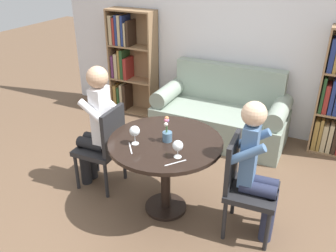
{
  "coord_description": "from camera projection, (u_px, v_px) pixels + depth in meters",
  "views": [
    {
      "loc": [
        1.22,
        -2.45,
        2.28
      ],
      "look_at": [
        0.0,
        0.05,
        0.87
      ],
      "focal_mm": 38.0,
      "sensor_mm": 36.0,
      "label": 1
    }
  ],
  "objects": [
    {
      "name": "couch",
      "position": [
        221.0,
        116.0,
        4.63
      ],
      "size": [
        1.67,
        0.8,
        0.92
      ],
      "color": "gray",
      "rests_on": "ground_plane"
    },
    {
      "name": "flower_vase",
      "position": [
        167.0,
        133.0,
        3.08
      ],
      "size": [
        0.09,
        0.09,
        0.24
      ],
      "color": "slate",
      "rests_on": "round_table"
    },
    {
      "name": "chair_right",
      "position": [
        244.0,
        183.0,
        3.0
      ],
      "size": [
        0.45,
        0.45,
        0.9
      ],
      "rotation": [
        0.0,
        0.0,
        1.64
      ],
      "color": "#232326",
      "rests_on": "ground_plane"
    },
    {
      "name": "chair_left",
      "position": [
        105.0,
        144.0,
        3.58
      ],
      "size": [
        0.43,
        0.43,
        0.9
      ],
      "rotation": [
        0.0,
        0.0,
        -1.54
      ],
      "color": "#232326",
      "rests_on": "ground_plane"
    },
    {
      "name": "ground_plane",
      "position": [
        166.0,
        208.0,
        3.47
      ],
      "size": [
        16.0,
        16.0,
        0.0
      ],
      "primitive_type": "plane",
      "color": "brown"
    },
    {
      "name": "back_wall",
      "position": [
        237.0,
        29.0,
        4.5
      ],
      "size": [
        5.2,
        0.05,
        2.7
      ],
      "color": "silver",
      "rests_on": "ground_plane"
    },
    {
      "name": "wine_glass_right",
      "position": [
        178.0,
        146.0,
        2.84
      ],
      "size": [
        0.09,
        0.09,
        0.15
      ],
      "color": "white",
      "rests_on": "round_table"
    },
    {
      "name": "person_left",
      "position": [
        96.0,
        125.0,
        3.52
      ],
      "size": [
        0.43,
        0.35,
        1.31
      ],
      "rotation": [
        0.0,
        0.0,
        -1.54
      ],
      "color": "black",
      "rests_on": "ground_plane"
    },
    {
      "name": "person_right",
      "position": [
        257.0,
        169.0,
        2.9
      ],
      "size": [
        0.43,
        0.36,
        1.24
      ],
      "rotation": [
        0.0,
        0.0,
        1.64
      ],
      "color": "#282D47",
      "rests_on": "ground_plane"
    },
    {
      "name": "bookshelf_left",
      "position": [
        129.0,
        61.0,
        5.23
      ],
      "size": [
        0.7,
        0.28,
        1.52
      ],
      "color": "#93704C",
      "rests_on": "ground_plane"
    },
    {
      "name": "knife_left_setting",
      "position": [
        176.0,
        163.0,
        2.8
      ],
      "size": [
        0.13,
        0.16,
        0.0
      ],
      "color": "silver",
      "rests_on": "round_table"
    },
    {
      "name": "wine_glass_left",
      "position": [
        135.0,
        131.0,
        3.02
      ],
      "size": [
        0.09,
        0.09,
        0.17
      ],
      "color": "white",
      "rests_on": "round_table"
    },
    {
      "name": "fork_left_setting",
      "position": [
        130.0,
        148.0,
        3.01
      ],
      "size": [
        0.13,
        0.16,
        0.0
      ],
      "color": "silver",
      "rests_on": "round_table"
    },
    {
      "name": "round_table",
      "position": [
        166.0,
        154.0,
        3.19
      ],
      "size": [
        1.02,
        1.02,
        0.75
      ],
      "color": "black",
      "rests_on": "ground_plane"
    }
  ]
}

